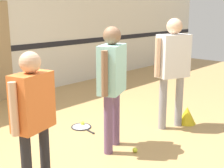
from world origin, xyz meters
name	(u,v)px	position (x,y,z in m)	size (l,w,h in m)	color
ground_plane	(99,148)	(0.00, 0.00, 0.00)	(16.00, 16.00, 0.00)	tan
person_instructor	(112,76)	(0.10, -0.14, 0.99)	(0.57, 0.40, 1.61)	#6B4C70
person_student_left	(33,109)	(-1.17, -0.28, 0.89)	(0.53, 0.31, 1.44)	#232328
person_student_right	(173,62)	(1.29, -0.30, 1.04)	(0.60, 0.42, 1.68)	gray
racket_spare_on_floor	(82,127)	(0.34, 0.71, 0.01)	(0.37, 0.53, 0.03)	#28282D
tennis_ball_near_instructor	(135,150)	(0.21, -0.44, 0.03)	(0.07, 0.07, 0.07)	#CCE038
tennis_ball_by_spare_racket	(82,123)	(0.42, 0.78, 0.03)	(0.07, 0.07, 0.07)	#CCE038
training_cone	(187,115)	(1.61, -0.42, 0.14)	(0.29, 0.29, 0.28)	yellow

